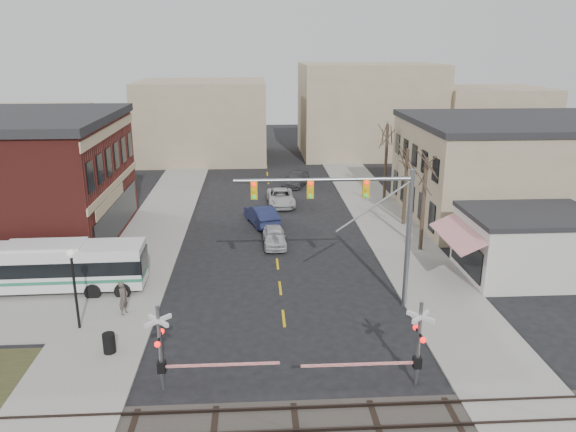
% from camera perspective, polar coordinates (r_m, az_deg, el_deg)
% --- Properties ---
extents(ground, '(160.00, 160.00, 0.00)m').
position_cam_1_polar(ground, '(29.50, -0.24, -12.16)').
color(ground, black).
rests_on(ground, ground).
extents(sidewalk_west, '(5.00, 60.00, 0.12)m').
position_cam_1_polar(sidewalk_west, '(48.58, -12.85, -0.57)').
color(sidewalk_west, gray).
rests_on(sidewalk_west, ground).
extents(sidewalk_east, '(5.00, 60.00, 0.12)m').
position_cam_1_polar(sidewalk_east, '(49.14, 9.56, -0.17)').
color(sidewalk_east, gray).
rests_on(sidewalk_east, ground).
extents(tan_building, '(20.30, 15.30, 8.50)m').
position_cam_1_polar(tan_building, '(52.36, 23.29, 4.48)').
color(tan_building, gray).
rests_on(tan_building, ground).
extents(awning_shop, '(9.74, 6.20, 4.30)m').
position_cam_1_polar(awning_shop, '(39.02, 23.27, -2.67)').
color(awning_shop, beige).
rests_on(awning_shop, ground).
extents(tree_east_a, '(0.28, 0.28, 6.75)m').
position_cam_1_polar(tree_east_a, '(41.03, 13.59, 1.14)').
color(tree_east_a, '#382B21').
rests_on(tree_east_a, sidewalk_east).
extents(tree_east_b, '(0.28, 0.28, 6.30)m').
position_cam_1_polar(tree_east_b, '(46.74, 11.84, 2.89)').
color(tree_east_b, '#382B21').
rests_on(tree_east_b, sidewalk_east).
extents(tree_east_c, '(0.28, 0.28, 7.20)m').
position_cam_1_polar(tree_east_c, '(54.25, 9.91, 5.43)').
color(tree_east_c, '#382B21').
rests_on(tree_east_c, sidewalk_east).
extents(transit_bus, '(11.57, 2.78, 2.96)m').
position_cam_1_polar(transit_bus, '(36.65, -23.31, -4.71)').
color(transit_bus, silver).
rests_on(transit_bus, ground).
extents(traffic_signal_mast, '(9.73, 0.30, 8.00)m').
position_cam_1_polar(traffic_signal_mast, '(30.73, 7.46, 0.51)').
color(traffic_signal_mast, gray).
rests_on(traffic_signal_mast, ground).
extents(rr_crossing_west, '(5.60, 1.36, 4.00)m').
position_cam_1_polar(rr_crossing_west, '(25.09, -11.86, -13.04)').
color(rr_crossing_west, gray).
rests_on(rr_crossing_west, ground).
extents(rr_crossing_east, '(5.60, 1.36, 4.00)m').
position_cam_1_polar(rr_crossing_east, '(25.38, 12.17, -12.69)').
color(rr_crossing_east, gray).
rests_on(rr_crossing_east, ground).
extents(street_lamp, '(0.44, 0.44, 4.38)m').
position_cam_1_polar(street_lamp, '(30.77, -21.00, -5.40)').
color(street_lamp, black).
rests_on(street_lamp, sidewalk_west).
extents(trash_bin, '(0.60, 0.60, 0.99)m').
position_cam_1_polar(trash_bin, '(29.01, -17.72, -12.20)').
color(trash_bin, black).
rests_on(trash_bin, sidewalk_west).
extents(car_a, '(1.76, 4.17, 1.41)m').
position_cam_1_polar(car_a, '(41.77, -1.40, -2.11)').
color(car_a, '#B2B2B7').
rests_on(car_a, ground).
extents(car_b, '(3.07, 5.30, 1.65)m').
position_cam_1_polar(car_b, '(46.66, -2.71, 0.10)').
color(car_b, '#181E3D').
rests_on(car_b, ground).
extents(car_c, '(2.58, 5.30, 1.45)m').
position_cam_1_polar(car_c, '(52.38, -0.73, 1.90)').
color(car_c, '#B4B4B4').
rests_on(car_c, ground).
extents(car_d, '(3.63, 5.26, 1.41)m').
position_cam_1_polar(car_d, '(59.64, 0.81, 3.76)').
color(car_d, '#3A393D').
rests_on(car_d, ground).
extents(pedestrian_near, '(0.66, 0.81, 1.91)m').
position_cam_1_polar(pedestrian_near, '(32.39, -16.38, -7.98)').
color(pedestrian_near, '#504640').
rests_on(pedestrian_near, sidewalk_west).
extents(pedestrian_far, '(1.01, 1.07, 1.74)m').
position_cam_1_polar(pedestrian_far, '(37.01, -18.99, -5.18)').
color(pedestrian_far, '#35345C').
rests_on(pedestrian_far, sidewalk_west).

